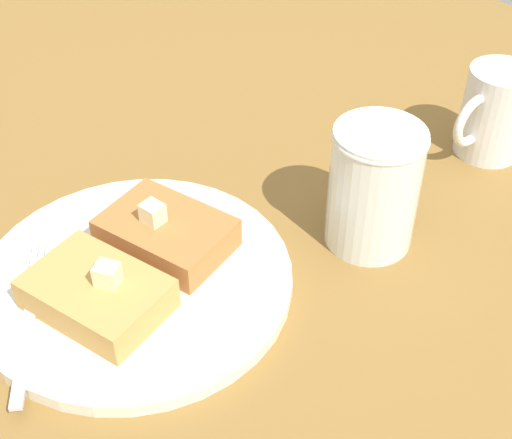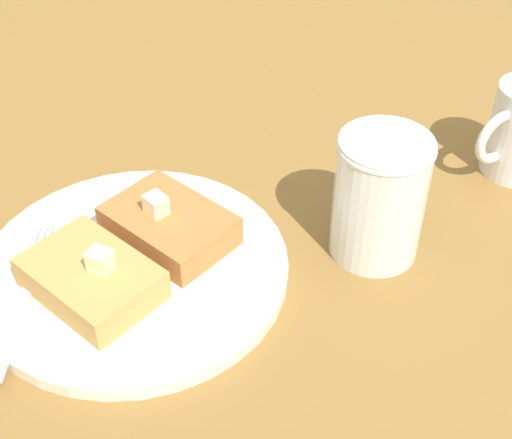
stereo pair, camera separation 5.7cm
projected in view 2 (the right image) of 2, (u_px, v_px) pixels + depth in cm
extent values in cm
cube|color=olive|center=(199.00, 242.00, 63.15)|extent=(124.26, 124.26, 2.17)
cylinder|color=silver|center=(134.00, 268.00, 58.20)|extent=(25.19, 25.19, 1.18)
torus|color=navy|center=(134.00, 266.00, 58.07)|extent=(25.19, 25.19, 0.80)
cube|color=#B26D37|center=(169.00, 225.00, 59.30)|extent=(9.77, 11.81, 2.70)
cube|color=tan|center=(91.00, 278.00, 54.58)|extent=(9.77, 11.81, 2.70)
cube|color=beige|center=(158.00, 208.00, 57.59)|extent=(1.85, 1.99, 1.72)
cube|color=beige|center=(100.00, 261.00, 52.88)|extent=(2.23, 2.28, 1.72)
cube|color=silver|center=(15.00, 326.00, 52.45)|extent=(6.09, 8.94, 0.36)
cube|color=silver|center=(36.00, 266.00, 57.32)|extent=(3.35, 3.54, 0.36)
cube|color=silver|center=(35.00, 241.00, 59.60)|extent=(1.98, 2.88, 0.36)
cube|color=silver|center=(41.00, 241.00, 59.60)|extent=(1.98, 2.88, 0.36)
cube|color=silver|center=(48.00, 241.00, 59.60)|extent=(1.98, 2.88, 0.36)
cube|color=silver|center=(54.00, 241.00, 59.60)|extent=(1.98, 2.88, 0.36)
cylinder|color=#592B0C|center=(377.00, 212.00, 58.32)|extent=(6.87, 6.87, 8.06)
cylinder|color=silver|center=(379.00, 198.00, 57.38)|extent=(7.47, 7.47, 10.97)
torus|color=silver|center=(387.00, 146.00, 54.11)|extent=(7.67, 7.67, 0.50)
torus|color=silver|center=(498.00, 137.00, 64.94)|extent=(5.41, 0.90, 5.41)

